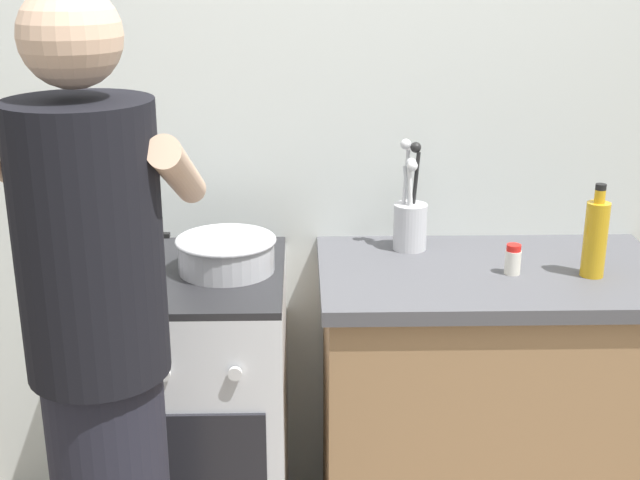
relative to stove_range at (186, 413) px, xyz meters
The scene contains 9 objects.
back_wall 1.03m from the stove_range, 32.64° to the left, with size 3.20×0.10×2.50m.
countertop 0.90m from the stove_range, ahead, with size 1.00×0.60×0.90m.
stove_range is the anchor object (origin of this frame).
pot 0.54m from the stove_range, 162.75° to the right, with size 0.27×0.20×0.13m.
mixing_bowl 0.52m from the stove_range, ahead, with size 0.28×0.28×0.10m.
utensil_crock 0.89m from the stove_range, 14.85° to the left, with size 0.10×0.10×0.34m.
spice_bottle 1.06m from the stove_range, ahead, with size 0.04×0.04×0.09m.
oil_bottle 1.28m from the stove_range, ahead, with size 0.06×0.06×0.26m.
person 0.72m from the stove_range, 97.98° to the right, with size 0.41×0.50×1.70m.
Camera 1 is at (-0.00, -2.09, 1.75)m, focal length 47.78 mm.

